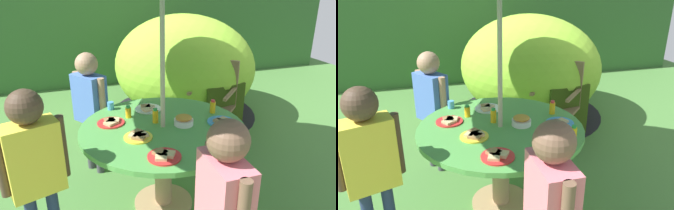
{
  "view_description": "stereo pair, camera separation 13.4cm",
  "coord_description": "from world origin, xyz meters",
  "views": [
    {
      "loc": [
        -0.7,
        -2.2,
        1.85
      ],
      "look_at": [
        0.06,
        0.06,
        0.89
      ],
      "focal_mm": 34.76,
      "sensor_mm": 36.0,
      "label": 1
    },
    {
      "loc": [
        -0.57,
        -2.24,
        1.85
      ],
      "look_at": [
        0.06,
        0.06,
        0.89
      ],
      "focal_mm": 34.76,
      "sensor_mm": 36.0,
      "label": 2
    }
  ],
  "objects": [
    {
      "name": "ground_plane",
      "position": [
        0.0,
        0.0,
        -0.01
      ],
      "size": [
        10.0,
        10.0,
        0.02
      ],
      "primitive_type": "cube",
      "color": "#477A38"
    },
    {
      "name": "hedge_backdrop",
      "position": [
        0.0,
        3.79,
        1.06
      ],
      "size": [
        9.0,
        0.7,
        2.13
      ],
      "primitive_type": "cube",
      "color": "#33602D",
      "rests_on": "ground_plane"
    },
    {
      "name": "garden_table",
      "position": [
        0.0,
        0.0,
        0.6
      ],
      "size": [
        1.3,
        1.3,
        0.74
      ],
      "color": "tan",
      "rests_on": "ground_plane"
    },
    {
      "name": "wooden_chair",
      "position": [
        0.93,
        0.95,
        0.53
      ],
      "size": [
        0.64,
        0.64,
        0.96
      ],
      "rotation": [
        0.0,
        0.0,
        -0.78
      ],
      "color": "brown",
      "rests_on": "ground_plane"
    },
    {
      "name": "dome_tent",
      "position": [
        0.88,
        1.83,
        0.68
      ],
      "size": [
        2.33,
        2.33,
        1.38
      ],
      "rotation": [
        0.0,
        0.0,
        0.15
      ],
      "color": "#8CC633",
      "rests_on": "ground_plane"
    },
    {
      "name": "child_in_blue_shirt",
      "position": [
        -0.49,
        0.72,
        0.77
      ],
      "size": [
        0.32,
        0.36,
        1.21
      ],
      "rotation": [
        0.0,
        0.0,
        -0.98
      ],
      "color": "#3F3F47",
      "rests_on": "ground_plane"
    },
    {
      "name": "child_in_yellow_shirt",
      "position": [
        -0.93,
        -0.3,
        0.8
      ],
      "size": [
        0.41,
        0.27,
        1.25
      ],
      "rotation": [
        0.0,
        0.0,
        0.31
      ],
      "color": "navy",
      "rests_on": "ground_plane"
    },
    {
      "name": "child_in_pink_shirt",
      "position": [
        0.0,
        -1.01,
        0.79
      ],
      "size": [
        0.21,
        0.42,
        1.23
      ],
      "rotation": [
        0.0,
        0.0,
        1.57
      ],
      "color": "brown",
      "rests_on": "ground_plane"
    },
    {
      "name": "snack_bowl",
      "position": [
        0.17,
        -0.02,
        0.78
      ],
      "size": [
        0.16,
        0.16,
        0.08
      ],
      "color": "white",
      "rests_on": "garden_table"
    },
    {
      "name": "plate_mid_left",
      "position": [
        -0.02,
        0.37,
        0.75
      ],
      "size": [
        0.23,
        0.23,
        0.03
      ],
      "color": "white",
      "rests_on": "garden_table"
    },
    {
      "name": "plate_center_back",
      "position": [
        -0.23,
        -0.12,
        0.75
      ],
      "size": [
        0.21,
        0.21,
        0.03
      ],
      "color": "yellow",
      "rests_on": "garden_table"
    },
    {
      "name": "plate_center_front",
      "position": [
        -0.14,
        -0.45,
        0.75
      ],
      "size": [
        0.23,
        0.23,
        0.03
      ],
      "color": "red",
      "rests_on": "garden_table"
    },
    {
      "name": "plate_mid_right",
      "position": [
        -0.38,
        0.18,
        0.75
      ],
      "size": [
        0.22,
        0.22,
        0.03
      ],
      "color": "red",
      "rests_on": "garden_table"
    },
    {
      "name": "plate_front_edge",
      "position": [
        0.47,
        -0.08,
        0.75
      ],
      "size": [
        0.23,
        0.23,
        0.03
      ],
      "color": "#338CD8",
      "rests_on": "garden_table"
    },
    {
      "name": "juice_bottle_near_left",
      "position": [
        -0.22,
        0.26,
        0.79
      ],
      "size": [
        0.05,
        0.05,
        0.1
      ],
      "color": "yellow",
      "rests_on": "garden_table"
    },
    {
      "name": "juice_bottle_near_right",
      "position": [
        0.45,
        -0.36,
        0.79
      ],
      "size": [
        0.05,
        0.05,
        0.12
      ],
      "color": "yellow",
      "rests_on": "garden_table"
    },
    {
      "name": "juice_bottle_far_left",
      "position": [
        0.49,
        0.13,
        0.79
      ],
      "size": [
        0.05,
        0.05,
        0.12
      ],
      "color": "yellow",
      "rests_on": "garden_table"
    },
    {
      "name": "juice_bottle_far_right",
      "position": [
        -0.03,
        0.09,
        0.8
      ],
      "size": [
        0.05,
        0.05,
        0.12
      ],
      "color": "yellow",
      "rests_on": "garden_table"
    },
    {
      "name": "cup_near",
      "position": [
        -0.33,
        0.48,
        0.77
      ],
      "size": [
        0.06,
        0.06,
        0.07
      ],
      "primitive_type": "cylinder",
      "color": "#4C99D8",
      "rests_on": "garden_table"
    }
  ]
}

